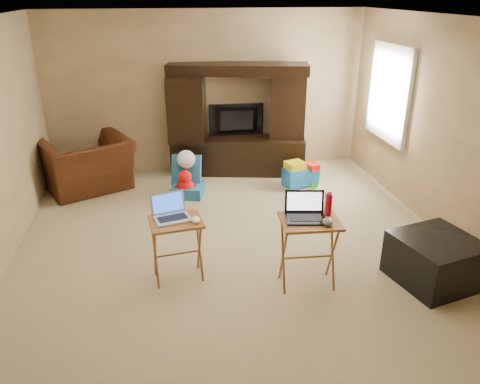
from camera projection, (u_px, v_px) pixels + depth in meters
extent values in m
plane|color=tan|center=(237.00, 249.00, 5.40)|extent=(5.50, 5.50, 0.00)
plane|color=silver|center=(236.00, 18.00, 4.40)|extent=(5.50, 5.50, 0.00)
plane|color=tan|center=(208.00, 93.00, 7.39)|extent=(5.00, 0.00, 5.00)
plane|color=tan|center=(325.00, 305.00, 2.42)|extent=(5.00, 0.00, 5.00)
plane|color=tan|center=(454.00, 134.00, 5.30)|extent=(0.00, 5.50, 5.50)
plane|color=white|center=(390.00, 93.00, 6.64)|extent=(0.00, 1.20, 1.20)
cube|color=white|center=(389.00, 93.00, 6.63)|extent=(0.06, 1.14, 1.34)
cube|color=black|center=(238.00, 120.00, 7.34)|extent=(2.18, 0.96, 1.74)
imported|color=black|center=(237.00, 121.00, 7.44)|extent=(0.88, 0.14, 0.51)
imported|color=#401D0D|center=(87.00, 165.00, 6.88)|extent=(1.52, 1.45, 0.77)
cube|color=black|center=(435.00, 260.00, 4.72)|extent=(0.89, 0.89, 0.48)
cube|color=#AD6729|center=(177.00, 250.00, 4.72)|extent=(0.56, 0.47, 0.66)
cube|color=#9D5E26|center=(308.00, 253.00, 4.61)|extent=(0.59, 0.48, 0.73)
cube|color=#AAAAAE|center=(172.00, 209.00, 4.57)|extent=(0.41, 0.36, 0.24)
cube|color=black|center=(306.00, 208.00, 4.43)|extent=(0.43, 0.37, 0.24)
ellipsoid|color=white|center=(196.00, 220.00, 4.55)|extent=(0.10, 0.14, 0.06)
ellipsoid|color=#444449|center=(328.00, 222.00, 4.36)|extent=(0.13, 0.17, 0.06)
cylinder|color=red|center=(328.00, 205.00, 4.52)|extent=(0.07, 0.07, 0.22)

